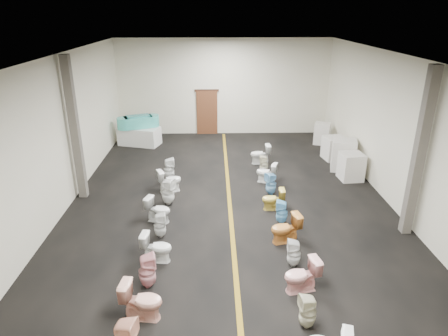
{
  "coord_description": "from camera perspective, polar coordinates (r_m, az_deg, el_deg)",
  "views": [
    {
      "loc": [
        -0.47,
        -10.93,
        5.7
      ],
      "look_at": [
        -0.16,
        1.0,
        0.93
      ],
      "focal_mm": 32.0,
      "sensor_mm": 36.0,
      "label": 1
    }
  ],
  "objects": [
    {
      "name": "wall_right",
      "position": [
        12.7,
        24.16,
        4.07
      ],
      "size": [
        0.0,
        16.0,
        16.0
      ],
      "primitive_type": "plane",
      "rotation": [
        1.57,
        0.0,
        -1.57
      ],
      "color": "beige",
      "rests_on": "ground"
    },
    {
      "name": "floor",
      "position": [
        12.33,
        0.87,
        -5.76
      ],
      "size": [
        16.0,
        16.0,
        0.0
      ],
      "primitive_type": "plane",
      "color": "black",
      "rests_on": "ground"
    },
    {
      "name": "aisle_stripe",
      "position": [
        12.33,
        0.87,
        -5.74
      ],
      "size": [
        0.12,
        15.6,
        0.01
      ],
      "primitive_type": "cube",
      "color": "#806112",
      "rests_on": "floor"
    },
    {
      "name": "toilet_right_4",
      "position": [
        9.74,
        9.95,
        -11.91
      ],
      "size": [
        0.35,
        0.34,
        0.7
      ],
      "primitive_type": "imported",
      "rotation": [
        0.0,
        0.0,
        -1.66
      ],
      "color": "silver",
      "rests_on": "floor"
    },
    {
      "name": "appliance_crate_b",
      "position": [
        15.7,
        16.68,
        1.82
      ],
      "size": [
        1.05,
        1.05,
        1.17
      ],
      "primitive_type": "cube",
      "rotation": [
        0.0,
        0.0,
        -0.26
      ],
      "color": "silver",
      "rests_on": "floor"
    },
    {
      "name": "toilet_right_9",
      "position": [
        14.05,
        6.09,
        -0.65
      ],
      "size": [
        0.83,
        0.65,
        0.74
      ],
      "primitive_type": "imported",
      "rotation": [
        0.0,
        0.0,
        -1.95
      ],
      "color": "white",
      "rests_on": "floor"
    },
    {
      "name": "display_table",
      "position": [
        18.35,
        -11.97,
        4.48
      ],
      "size": [
        1.95,
        1.35,
        0.79
      ],
      "primitive_type": "cube",
      "rotation": [
        0.0,
        0.0,
        -0.29
      ],
      "color": "silver",
      "rests_on": "floor"
    },
    {
      "name": "door_frame",
      "position": [
        19.22,
        -2.49,
        11.01
      ],
      "size": [
        1.15,
        0.08,
        0.1
      ],
      "primitive_type": "cube",
      "color": "#331C11",
      "rests_on": "back_door"
    },
    {
      "name": "toilet_left_8",
      "position": [
        13.38,
        -7.79,
        -1.77
      ],
      "size": [
        0.89,
        0.72,
        0.8
      ],
      "primitive_type": "imported",
      "rotation": [
        0.0,
        0.0,
        1.98
      ],
      "color": "white",
      "rests_on": "floor"
    },
    {
      "name": "toilet_left_5",
      "position": [
        10.84,
        -9.15,
        -8.08
      ],
      "size": [
        0.35,
        0.35,
        0.71
      ],
      "primitive_type": "imported",
      "rotation": [
        0.0,
        0.0,
        1.66
      ],
      "color": "silver",
      "rests_on": "floor"
    },
    {
      "name": "toilet_left_4",
      "position": [
        9.91,
        -9.59,
        -11.11
      ],
      "size": [
        0.78,
        0.51,
        0.74
      ],
      "primitive_type": "imported",
      "rotation": [
        0.0,
        0.0,
        1.44
      ],
      "color": "white",
      "rests_on": "floor"
    },
    {
      "name": "toilet_right_6",
      "position": [
        11.46,
        8.26,
        -6.26
      ],
      "size": [
        0.39,
        0.39,
        0.71
      ],
      "primitive_type": "imported",
      "rotation": [
        0.0,
        0.0,
        -1.79
      ],
      "color": "#74C3ED",
      "rests_on": "floor"
    },
    {
      "name": "column_left",
      "position": [
        13.13,
        -20.54,
        5.15
      ],
      "size": [
        0.25,
        0.25,
        4.5
      ],
      "primitive_type": "cube",
      "color": "#59544C",
      "rests_on": "floor"
    },
    {
      "name": "toilet_left_3",
      "position": [
        9.1,
        -10.91,
        -14.26
      ],
      "size": [
        0.46,
        0.45,
        0.81
      ],
      "primitive_type": "imported",
      "rotation": [
        0.0,
        0.0,
        1.83
      ],
      "color": "pink",
      "rests_on": "floor"
    },
    {
      "name": "toilet_right_5",
      "position": [
        10.59,
        8.79,
        -8.56
      ],
      "size": [
        0.85,
        0.6,
        0.79
      ],
      "primitive_type": "imported",
      "rotation": [
        0.0,
        0.0,
        -1.35
      ],
      "color": "#CB7F35",
      "rests_on": "floor"
    },
    {
      "name": "appliance_crate_d",
      "position": [
        18.59,
        13.81,
        4.8
      ],
      "size": [
        0.85,
        0.85,
        0.94
      ],
      "primitive_type": "cube",
      "rotation": [
        0.0,
        0.0,
        -0.36
      ],
      "color": "silver",
      "rests_on": "floor"
    },
    {
      "name": "back_door",
      "position": [
        19.43,
        -2.44,
        7.91
      ],
      "size": [
        1.0,
        0.1,
        2.1
      ],
      "primitive_type": "cube",
      "color": "#562D19",
      "rests_on": "floor"
    },
    {
      "name": "appliance_crate_a",
      "position": [
        14.89,
        17.7,
        0.2
      ],
      "size": [
        0.82,
        0.82,
        0.97
      ],
      "primitive_type": "cube",
      "rotation": [
        0.0,
        0.0,
        0.09
      ],
      "color": "silver",
      "rests_on": "floor"
    },
    {
      "name": "appliance_crate_c",
      "position": [
        16.77,
        15.5,
        2.75
      ],
      "size": [
        0.94,
        0.94,
        0.92
      ],
      "primitive_type": "cube",
      "rotation": [
        0.0,
        0.0,
        0.17
      ],
      "color": "silver",
      "rests_on": "floor"
    },
    {
      "name": "toilet_right_2",
      "position": [
        8.19,
        11.87,
        -19.43
      ],
      "size": [
        0.38,
        0.37,
        0.72
      ],
      "primitive_type": "imported",
      "rotation": [
        0.0,
        0.0,
        -1.43
      ],
      "color": "beige",
      "rests_on": "floor"
    },
    {
      "name": "toilet_right_10",
      "position": [
        14.86,
        5.73,
        0.53
      ],
      "size": [
        0.32,
        0.32,
        0.69
      ],
      "primitive_type": "imported",
      "rotation": [
        0.0,
        0.0,
        -1.59
      ],
      "color": "beige",
      "rests_on": "floor"
    },
    {
      "name": "toilet_right_8",
      "position": [
        13.15,
        6.73,
        -2.24
      ],
      "size": [
        0.46,
        0.46,
        0.76
      ],
      "primitive_type": "imported",
      "rotation": [
        0.0,
        0.0,
        -1.14
      ],
      "color": "#81C1EB",
      "rests_on": "floor"
    },
    {
      "name": "wall_left",
      "position": [
        12.32,
        -23.04,
        3.75
      ],
      "size": [
        0.0,
        16.0,
        16.0
      ],
      "primitive_type": "plane",
      "rotation": [
        1.57,
        0.0,
        1.57
      ],
      "color": "beige",
      "rests_on": "ground"
    },
    {
      "name": "toilet_left_6",
      "position": [
        11.6,
        -9.38,
        -5.9
      ],
      "size": [
        0.82,
        0.62,
        0.74
      ],
      "primitive_type": "imported",
      "rotation": [
        0.0,
        0.0,
        1.25
      ],
      "color": "silver",
      "rests_on": "floor"
    },
    {
      "name": "toilet_right_7",
      "position": [
        12.2,
        7.04,
        -4.46
      ],
      "size": [
        0.67,
        0.39,
        0.68
      ],
      "primitive_type": "imported",
      "rotation": [
        0.0,
        0.0,
        -1.58
      ],
      "color": "gold",
      "rests_on": "floor"
    },
    {
      "name": "toilet_left_9",
      "position": [
        14.3,
        -7.87,
        -0.17
      ],
      "size": [
        0.44,
        0.43,
        0.81
      ],
      "primitive_type": "imported",
      "rotation": [
        0.0,
        0.0,
        1.76
      ],
      "color": "white",
      "rests_on": "floor"
    },
    {
      "name": "toilet_right_11",
      "position": [
        15.75,
        5.22,
        1.98
      ],
      "size": [
        0.79,
        0.48,
        0.78
      ],
      "primitive_type": "imported",
      "rotation": [
        0.0,
        0.0,
        -1.51
      ],
      "color": "white",
      "rests_on": "floor"
    },
    {
      "name": "toilet_left_2",
      "position": [
        8.35,
        -11.65,
        -18.06
      ],
      "size": [
        0.86,
        0.56,
        0.82
      ],
      "primitive_type": "imported",
      "rotation": [
        0.0,
        0.0,
        1.44
      ],
      "color": "#F0AE98",
      "rests_on": "floor"
    },
    {
      "name": "column_right",
      "position": [
        11.31,
        26.09,
        1.73
      ],
      "size": [
        0.25,
        0.25,
        4.5
      ],
      "primitive_type": "cube",
      "color": "#59544C",
      "rests_on": "floor"
    },
    {
      "name": "toilet_left_7",
      "position": [
        12.51,
        -8.0,
        -3.38
      ],
      "size": [
        0.52,
        0.51,
        0.86
      ],
      "primitive_type": "imported",
      "rotation": [
        0.0,
        0.0,
        1.16
      ],
      "color": "white",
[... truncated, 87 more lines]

